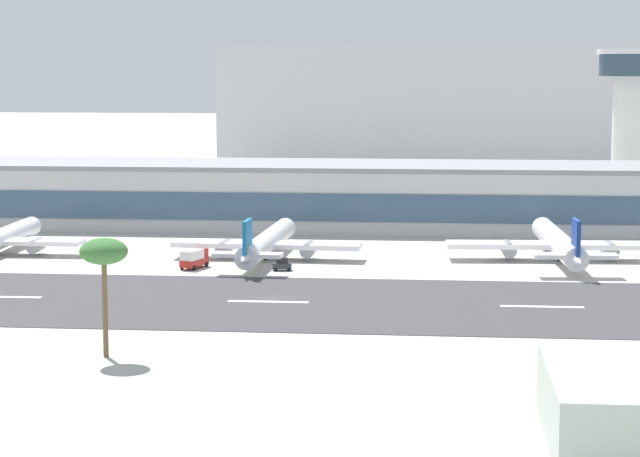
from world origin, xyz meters
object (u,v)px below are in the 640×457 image
at_px(airliner_navy_tail_gate_2, 560,244).
at_px(palm_tree_1, 104,254).
at_px(service_box_truck_0, 194,258).
at_px(terminal_building, 302,195).
at_px(distant_hotel_block, 461,115).
at_px(control_tower, 629,109).
at_px(airliner_blue_tail_gate_1, 266,244).
at_px(service_baggage_tug_1, 282,264).

xyz_separation_m(airliner_navy_tail_gate_2, palm_tree_1, (-61.10, -78.53, 9.42)).
bearing_deg(airliner_navy_tail_gate_2, service_box_truck_0, 99.15).
bearing_deg(terminal_building, distant_hotel_block, 70.54).
xyz_separation_m(terminal_building, control_tower, (73.71, 33.57, 17.46)).
bearing_deg(service_box_truck_0, palm_tree_1, -158.73).
distance_m(terminal_building, service_box_truck_0, 58.30).
relative_size(airliner_navy_tail_gate_2, service_box_truck_0, 7.14).
xyz_separation_m(distant_hotel_block, airliner_navy_tail_gate_2, (14.84, -144.59, -16.93)).
height_order(airliner_blue_tail_gate_1, palm_tree_1, palm_tree_1).
distance_m(terminal_building, palm_tree_1, 122.01).
xyz_separation_m(terminal_building, service_baggage_tug_1, (2.86, -57.69, -5.83)).
xyz_separation_m(control_tower, service_box_truck_0, (-86.14, -90.30, -22.56)).
xyz_separation_m(airliner_blue_tail_gate_1, service_baggage_tug_1, (4.32, -11.06, -1.92)).
relative_size(distant_hotel_block, airliner_navy_tail_gate_2, 3.05).
distance_m(service_box_truck_0, palm_tree_1, 65.62).
bearing_deg(control_tower, service_baggage_tug_1, -127.83).
distance_m(terminal_building, service_baggage_tug_1, 58.05).
bearing_deg(airliner_blue_tail_gate_1, control_tower, -40.48).
distance_m(distant_hotel_block, airliner_blue_tail_gate_1, 153.90).
xyz_separation_m(terminal_building, airliner_blue_tail_gate_1, (-1.47, -46.63, -3.92)).
bearing_deg(terminal_building, service_box_truck_0, -102.36).
xyz_separation_m(airliner_blue_tail_gate_1, airliner_navy_tail_gate_2, (52.23, 3.72, 0.10)).
bearing_deg(distant_hotel_block, service_baggage_tug_1, -101.72).
bearing_deg(airliner_blue_tail_gate_1, distant_hotel_block, -11.49).
distance_m(terminal_building, control_tower, 82.86).
bearing_deg(service_box_truck_0, terminal_building, 7.06).
xyz_separation_m(terminal_building, distant_hotel_block, (35.92, 101.68, 13.11)).
bearing_deg(palm_tree_1, airliner_navy_tail_gate_2, 52.12).
bearing_deg(control_tower, service_box_truck_0, -133.65).
bearing_deg(service_baggage_tug_1, control_tower, 42.47).
height_order(terminal_building, distant_hotel_block, distant_hotel_block).
bearing_deg(airliner_navy_tail_gate_2, distant_hotel_block, 2.68).
distance_m(service_box_truck_0, service_baggage_tug_1, 15.33).
distance_m(distant_hotel_block, service_baggage_tug_1, 163.86).
height_order(control_tower, service_box_truck_0, control_tower).
relative_size(control_tower, distant_hotel_block, 0.27).
relative_size(terminal_building, airliner_navy_tail_gate_2, 3.54).
bearing_deg(service_baggage_tug_1, airliner_blue_tail_gate_1, 101.65).
height_order(airliner_blue_tail_gate_1, service_baggage_tug_1, airliner_blue_tail_gate_1).
distance_m(airliner_navy_tail_gate_2, service_baggage_tug_1, 50.18).
height_order(service_box_truck_0, palm_tree_1, palm_tree_1).
distance_m(control_tower, palm_tree_1, 176.72).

